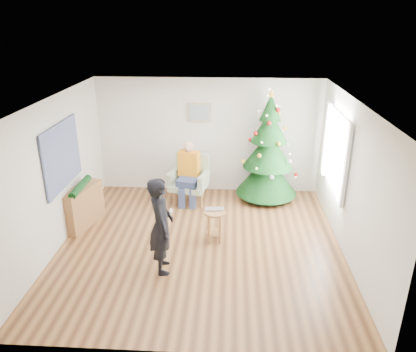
# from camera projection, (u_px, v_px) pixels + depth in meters

# --- Properties ---
(floor) EXTENTS (5.00, 5.00, 0.00)m
(floor) POSITION_uv_depth(u_px,v_px,m) (201.00, 245.00, 7.31)
(floor) COLOR brown
(floor) RESTS_ON ground
(ceiling) EXTENTS (5.00, 5.00, 0.00)m
(ceiling) POSITION_uv_depth(u_px,v_px,m) (199.00, 101.00, 6.33)
(ceiling) COLOR white
(ceiling) RESTS_ON wall_back
(wall_back) EXTENTS (5.00, 0.00, 5.00)m
(wall_back) POSITION_uv_depth(u_px,v_px,m) (209.00, 136.00, 9.13)
(wall_back) COLOR silver
(wall_back) RESTS_ON floor
(wall_front) EXTENTS (5.00, 0.00, 5.00)m
(wall_front) POSITION_uv_depth(u_px,v_px,m) (183.00, 263.00, 4.51)
(wall_front) COLOR silver
(wall_front) RESTS_ON floor
(wall_left) EXTENTS (0.00, 5.00, 5.00)m
(wall_left) POSITION_uv_depth(u_px,v_px,m) (55.00, 175.00, 6.96)
(wall_left) COLOR silver
(wall_left) RESTS_ON floor
(wall_right) EXTENTS (0.00, 5.00, 5.00)m
(wall_right) POSITION_uv_depth(u_px,v_px,m) (351.00, 182.00, 6.68)
(wall_right) COLOR silver
(wall_right) RESTS_ON floor
(window_panel) EXTENTS (0.04, 1.30, 1.40)m
(window_panel) POSITION_uv_depth(u_px,v_px,m) (336.00, 151.00, 7.53)
(window_panel) COLOR white
(window_panel) RESTS_ON wall_right
(curtains) EXTENTS (0.05, 1.75, 1.50)m
(curtains) POSITION_uv_depth(u_px,v_px,m) (335.00, 151.00, 7.54)
(curtains) COLOR white
(curtains) RESTS_ON wall_right
(christmas_tree) EXTENTS (1.34, 1.34, 2.43)m
(christmas_tree) POSITION_uv_depth(u_px,v_px,m) (268.00, 152.00, 8.77)
(christmas_tree) COLOR #3F2816
(christmas_tree) RESTS_ON floor
(stool) EXTENTS (0.41, 0.41, 0.61)m
(stool) POSITION_uv_depth(u_px,v_px,m) (215.00, 226.00, 7.32)
(stool) COLOR brown
(stool) RESTS_ON floor
(laptop) EXTENTS (0.35, 0.24, 0.03)m
(laptop) POSITION_uv_depth(u_px,v_px,m) (215.00, 210.00, 7.20)
(laptop) COLOR silver
(laptop) RESTS_ON stool
(armchair) EXTENTS (0.92, 0.87, 1.02)m
(armchair) POSITION_uv_depth(u_px,v_px,m) (190.00, 184.00, 8.90)
(armchair) COLOR #96A989
(armchair) RESTS_ON floor
(seated_person) EXTENTS (0.51, 0.69, 1.34)m
(seated_person) POSITION_uv_depth(u_px,v_px,m) (189.00, 172.00, 8.73)
(seated_person) COLOR navy
(seated_person) RESTS_ON armchair
(standing_man) EXTENTS (0.50, 0.65, 1.60)m
(standing_man) POSITION_uv_depth(u_px,v_px,m) (161.00, 226.00, 6.32)
(standing_man) COLOR black
(standing_man) RESTS_ON floor
(game_controller) EXTENTS (0.06, 0.13, 0.04)m
(game_controller) POSITION_uv_depth(u_px,v_px,m) (171.00, 212.00, 6.19)
(game_controller) COLOR white
(game_controller) RESTS_ON standing_man
(console) EXTENTS (0.55, 1.04, 0.80)m
(console) POSITION_uv_depth(u_px,v_px,m) (83.00, 207.00, 7.85)
(console) COLOR brown
(console) RESTS_ON floor
(garland) EXTENTS (0.14, 0.90, 0.14)m
(garland) POSITION_uv_depth(u_px,v_px,m) (80.00, 187.00, 7.69)
(garland) COLOR black
(garland) RESTS_ON console
(tapestry) EXTENTS (0.03, 1.50, 1.15)m
(tapestry) POSITION_uv_depth(u_px,v_px,m) (62.00, 156.00, 7.14)
(tapestry) COLOR black
(tapestry) RESTS_ON wall_left
(framed_picture) EXTENTS (0.52, 0.05, 0.42)m
(framed_picture) POSITION_uv_depth(u_px,v_px,m) (199.00, 112.00, 8.90)
(framed_picture) COLOR tan
(framed_picture) RESTS_ON wall_back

